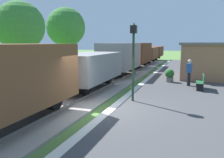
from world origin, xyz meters
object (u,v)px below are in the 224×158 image
bench_near_hut (201,82)px  potted_planter (170,75)px  station_hut (203,60)px  person_waiting (189,71)px  freight_train (128,58)px  tree_trackside_mid (20,26)px  tree_trackside_far (66,27)px  lamp_post_near (133,47)px

bench_near_hut → potted_planter: (-2.03, 2.09, 0.00)m
station_hut → person_waiting: station_hut is taller
freight_train → potted_planter: freight_train is taller
bench_near_hut → tree_trackside_mid: size_ratio=0.25×
potted_planter → freight_train: bearing=130.2°
freight_train → person_waiting: (5.83, -6.45, -0.37)m
tree_trackside_mid → freight_train: bearing=52.0°
tree_trackside_far → bench_near_hut: bearing=-26.8°
station_hut → tree_trackside_far: tree_trackside_far is taller
person_waiting → lamp_post_near: 5.83m
potted_planter → lamp_post_near: 6.56m
station_hut → person_waiting: (-0.97, -4.45, -0.47)m
station_hut → tree_trackside_mid: 14.39m
bench_near_hut → freight_train: bearing=131.3°
freight_train → lamp_post_near: lamp_post_near is taller
bench_near_hut → tree_trackside_far: (-12.75, 6.45, 3.84)m
potted_planter → tree_trackside_far: 12.19m
station_hut → lamp_post_near: (-3.47, -9.47, 1.15)m
station_hut → lamp_post_near: size_ratio=1.57×
bench_near_hut → tree_trackside_mid: tree_trackside_mid is taller
freight_train → bench_near_hut: 9.95m
potted_planter → station_hut: bearing=55.8°
tree_trackside_mid → tree_trackside_far: tree_trackside_far is taller
person_waiting → potted_planter: person_waiting is taller
bench_near_hut → tree_trackside_mid: 13.13m
station_hut → person_waiting: 4.58m
potted_planter → tree_trackside_mid: bearing=-166.9°
station_hut → potted_planter: station_hut is taller
lamp_post_near → tree_trackside_mid: tree_trackside_mid is taller
bench_near_hut → potted_planter: size_ratio=1.64×
tree_trackside_far → station_hut: bearing=-4.4°
potted_planter → tree_trackside_mid: tree_trackside_mid is taller
freight_train → tree_trackside_far: bearing=-170.9°
station_hut → bench_near_hut: 5.53m
station_hut → tree_trackside_far: (-13.01, 1.00, 2.90)m
freight_train → lamp_post_near: (3.33, -11.46, 1.25)m
freight_train → person_waiting: 8.70m
tree_trackside_far → tree_trackside_mid: bearing=-89.1°
lamp_post_near → tree_trackside_mid: (-9.44, 3.64, 1.41)m
freight_train → tree_trackside_mid: 10.27m
person_waiting → tree_trackside_far: size_ratio=0.26×
potted_planter → tree_trackside_far: tree_trackside_far is taller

